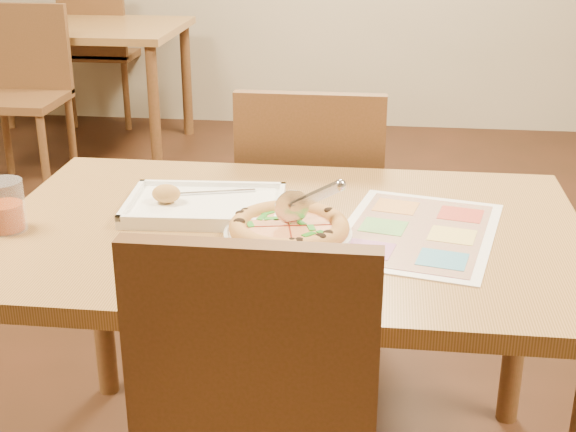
# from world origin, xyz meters

# --- Properties ---
(dining_table) EXTENTS (1.30, 0.85, 0.72)m
(dining_table) POSITION_xyz_m (0.00, 0.00, 0.63)
(dining_table) COLOR #9D703E
(dining_table) RESTS_ON ground
(chair_far) EXTENTS (0.42, 0.42, 0.47)m
(chair_far) POSITION_xyz_m (-0.00, 0.60, 0.57)
(chair_far) COLOR brown
(chair_far) RESTS_ON ground
(bg_table) EXTENTS (1.30, 0.85, 0.72)m
(bg_table) POSITION_xyz_m (-1.60, 2.80, 0.63)
(bg_table) COLOR #9D703E
(bg_table) RESTS_ON ground
(bg_chair_near) EXTENTS (0.42, 0.42, 0.47)m
(bg_chair_near) POSITION_xyz_m (-1.60, 2.20, 0.57)
(bg_chair_near) COLOR brown
(bg_chair_near) RESTS_ON ground
(bg_chair_far) EXTENTS (0.42, 0.42, 0.47)m
(bg_chair_far) POSITION_xyz_m (-1.60, 3.30, 0.57)
(bg_chair_far) COLOR brown
(bg_chair_far) RESTS_ON ground
(plate) EXTENTS (0.36, 0.36, 0.01)m
(plate) POSITION_xyz_m (0.01, -0.07, 0.73)
(plate) COLOR white
(plate) RESTS_ON dining_table
(pizza) EXTENTS (0.25, 0.25, 0.04)m
(pizza) POSITION_xyz_m (0.01, -0.08, 0.75)
(pizza) COLOR #DE9A4B
(pizza) RESTS_ON plate
(pizza_cutter) EXTENTS (0.14, 0.06, 0.09)m
(pizza_cutter) POSITION_xyz_m (0.05, -0.05, 0.80)
(pizza_cutter) COLOR silver
(pizza_cutter) RESTS_ON pizza
(appetizer_tray) EXTENTS (0.37, 0.27, 0.06)m
(appetizer_tray) POSITION_xyz_m (-0.21, 0.06, 0.73)
(appetizer_tray) COLOR white
(appetizer_tray) RESTS_ON dining_table
(glass_tumbler) EXTENTS (0.09, 0.09, 0.11)m
(glass_tumbler) POSITION_xyz_m (-0.61, -0.09, 0.77)
(glass_tumbler) COLOR #8E2E0A
(glass_tumbler) RESTS_ON dining_table
(menu) EXTENTS (0.41, 0.51, 0.00)m
(menu) POSITION_xyz_m (0.28, -0.01, 0.72)
(menu) COLOR white
(menu) RESTS_ON dining_table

